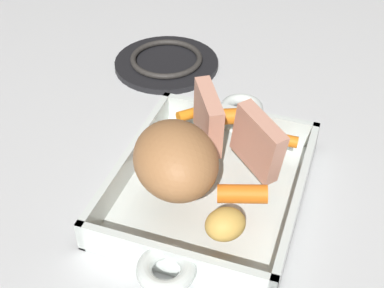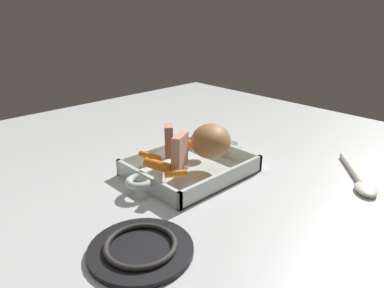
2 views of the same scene
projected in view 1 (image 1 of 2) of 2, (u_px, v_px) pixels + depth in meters
The scene contains 11 objects.
ground_plane at pixel (210, 192), 0.72m from camera, with size 1.66×1.66×0.00m, color silver.
roasting_dish at pixel (210, 184), 0.71m from camera, with size 0.39×0.24×0.04m.
pork_roast at pixel (176, 160), 0.64m from camera, with size 0.12×0.10×0.09m, color #A66F42.
roast_slice_thin at pixel (258, 143), 0.67m from camera, with size 0.02×0.08×0.08m, color tan.
roast_slice_outer at pixel (208, 118), 0.71m from camera, with size 0.02×0.08×0.08m, color tan.
baby_carrot_center_right at pixel (242, 194), 0.64m from camera, with size 0.02×0.02×0.06m, color orange.
baby_carrot_center_left at pixel (273, 137), 0.73m from camera, with size 0.02×0.02×0.07m, color orange.
baby_carrot_southwest at pixel (194, 113), 0.78m from camera, with size 0.02×0.02×0.05m, color orange.
baby_carrot_short at pixel (234, 116), 0.76m from camera, with size 0.02×0.02×0.07m, color orange.
potato_whole at pixel (225, 224), 0.60m from camera, with size 0.05×0.04×0.04m, color gold.
stove_burner_rear at pixel (166, 62), 0.97m from camera, with size 0.19×0.19×0.02m.
Camera 1 is at (0.49, 0.15, 0.51)m, focal length 49.48 mm.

